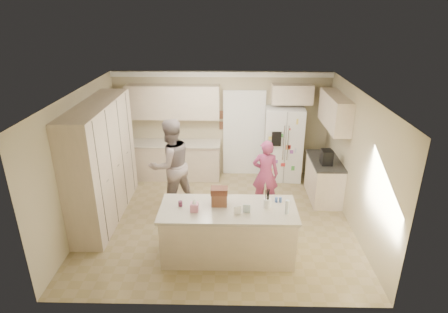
{
  "coord_description": "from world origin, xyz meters",
  "views": [
    {
      "loc": [
        0.25,
        -6.5,
        4.09
      ],
      "look_at": [
        0.1,
        0.35,
        1.25
      ],
      "focal_mm": 30.0,
      "sensor_mm": 36.0,
      "label": 1
    }
  ],
  "objects_px": {
    "coffee_maker": "(327,157)",
    "teen_boy": "(171,165)",
    "island_base": "(228,233)",
    "tissue_box": "(194,207)",
    "teen_girl": "(265,174)",
    "utensil_crock": "(267,203)",
    "dollhouse_body": "(219,199)",
    "refrigerator": "(283,144)"
  },
  "relations": [
    {
      "from": "teen_boy",
      "to": "utensil_crock",
      "type": "bearing_deg",
      "value": 102.29
    },
    {
      "from": "utensil_crock",
      "to": "teen_boy",
      "type": "relative_size",
      "value": 0.08
    },
    {
      "from": "refrigerator",
      "to": "teen_girl",
      "type": "height_order",
      "value": "refrigerator"
    },
    {
      "from": "utensil_crock",
      "to": "teen_boy",
      "type": "bearing_deg",
      "value": 139.46
    },
    {
      "from": "dollhouse_body",
      "to": "teen_boy",
      "type": "xyz_separation_m",
      "value": [
        -1.05,
        1.54,
        -0.06
      ]
    },
    {
      "from": "utensil_crock",
      "to": "tissue_box",
      "type": "xyz_separation_m",
      "value": [
        -1.2,
        -0.15,
        -0.0
      ]
    },
    {
      "from": "utensil_crock",
      "to": "teen_girl",
      "type": "relative_size",
      "value": 0.1
    },
    {
      "from": "refrigerator",
      "to": "utensil_crock",
      "type": "height_order",
      "value": "refrigerator"
    },
    {
      "from": "island_base",
      "to": "teen_girl",
      "type": "xyz_separation_m",
      "value": [
        0.76,
        1.71,
        0.31
      ]
    },
    {
      "from": "tissue_box",
      "to": "teen_girl",
      "type": "xyz_separation_m",
      "value": [
        1.31,
        1.81,
        -0.24
      ]
    },
    {
      "from": "island_base",
      "to": "tissue_box",
      "type": "relative_size",
      "value": 15.71
    },
    {
      "from": "teen_boy",
      "to": "island_base",
      "type": "bearing_deg",
      "value": 89.19
    },
    {
      "from": "coffee_maker",
      "to": "teen_girl",
      "type": "bearing_deg",
      "value": -171.42
    },
    {
      "from": "teen_girl",
      "to": "teen_boy",
      "type": "bearing_deg",
      "value": 6.97
    },
    {
      "from": "dollhouse_body",
      "to": "utensil_crock",
      "type": "bearing_deg",
      "value": -3.58
    },
    {
      "from": "refrigerator",
      "to": "coffee_maker",
      "type": "bearing_deg",
      "value": -55.07
    },
    {
      "from": "dollhouse_body",
      "to": "teen_boy",
      "type": "height_order",
      "value": "teen_boy"
    },
    {
      "from": "dollhouse_body",
      "to": "teen_boy",
      "type": "relative_size",
      "value": 0.13
    },
    {
      "from": "utensil_crock",
      "to": "teen_girl",
      "type": "height_order",
      "value": "teen_girl"
    },
    {
      "from": "refrigerator",
      "to": "island_base",
      "type": "xyz_separation_m",
      "value": [
        -1.31,
        -3.14,
        -0.46
      ]
    },
    {
      "from": "dollhouse_body",
      "to": "teen_boy",
      "type": "bearing_deg",
      "value": 124.47
    },
    {
      "from": "utensil_crock",
      "to": "dollhouse_body",
      "type": "height_order",
      "value": "dollhouse_body"
    },
    {
      "from": "tissue_box",
      "to": "teen_boy",
      "type": "bearing_deg",
      "value": 110.66
    },
    {
      "from": "teen_girl",
      "to": "coffee_maker",
      "type": "bearing_deg",
      "value": -166.49
    },
    {
      "from": "refrigerator",
      "to": "teen_boy",
      "type": "distance_m",
      "value": 2.93
    },
    {
      "from": "teen_boy",
      "to": "coffee_maker",
      "type": "bearing_deg",
      "value": 147.46
    },
    {
      "from": "refrigerator",
      "to": "teen_boy",
      "type": "height_order",
      "value": "teen_boy"
    },
    {
      "from": "refrigerator",
      "to": "tissue_box",
      "type": "distance_m",
      "value": 3.74
    },
    {
      "from": "coffee_maker",
      "to": "tissue_box",
      "type": "distance_m",
      "value": 3.28
    },
    {
      "from": "coffee_maker",
      "to": "island_base",
      "type": "xyz_separation_m",
      "value": [
        -2.05,
        -1.9,
        -0.63
      ]
    },
    {
      "from": "dollhouse_body",
      "to": "tissue_box",
      "type": "bearing_deg",
      "value": -153.43
    },
    {
      "from": "dollhouse_body",
      "to": "coffee_maker",
      "type": "bearing_deg",
      "value": 39.29
    },
    {
      "from": "teen_girl",
      "to": "utensil_crock",
      "type": "bearing_deg",
      "value": 91.06
    },
    {
      "from": "tissue_box",
      "to": "island_base",
      "type": "bearing_deg",
      "value": 10.3
    },
    {
      "from": "tissue_box",
      "to": "teen_boy",
      "type": "relative_size",
      "value": 0.07
    },
    {
      "from": "utensil_crock",
      "to": "teen_boy",
      "type": "xyz_separation_m",
      "value": [
        -1.85,
        1.59,
        -0.02
      ]
    },
    {
      "from": "refrigerator",
      "to": "island_base",
      "type": "bearing_deg",
      "value": -108.47
    },
    {
      "from": "coffee_maker",
      "to": "tissue_box",
      "type": "relative_size",
      "value": 2.14
    },
    {
      "from": "tissue_box",
      "to": "teen_boy",
      "type": "xyz_separation_m",
      "value": [
        -0.65,
        1.74,
        -0.02
      ]
    },
    {
      "from": "coffee_maker",
      "to": "dollhouse_body",
      "type": "xyz_separation_m",
      "value": [
        -2.2,
        -1.8,
        -0.03
      ]
    },
    {
      "from": "coffee_maker",
      "to": "teen_boy",
      "type": "xyz_separation_m",
      "value": [
        -3.25,
        -0.26,
        -0.09
      ]
    },
    {
      "from": "coffee_maker",
      "to": "teen_boy",
      "type": "relative_size",
      "value": 0.15
    }
  ]
}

